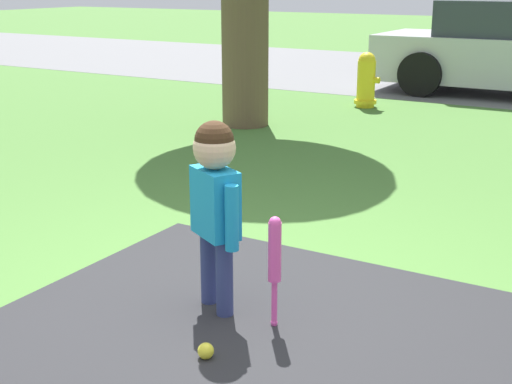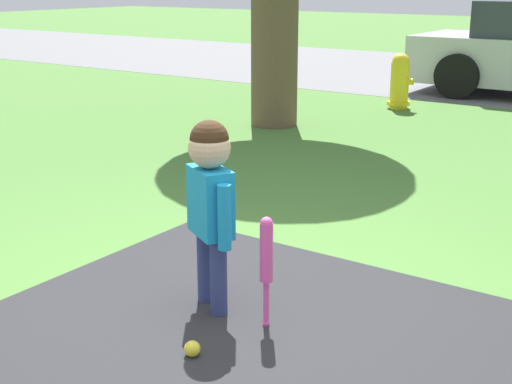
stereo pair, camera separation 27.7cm
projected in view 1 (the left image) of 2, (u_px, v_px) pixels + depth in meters
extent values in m
plane|color=#477533|center=(246.00, 319.00, 3.61)|extent=(60.00, 60.00, 0.00)
cylinder|color=navy|center=(209.00, 267.00, 3.73)|extent=(0.09, 0.09, 0.41)
cylinder|color=navy|center=(225.00, 278.00, 3.59)|extent=(0.09, 0.09, 0.41)
cube|color=#198CC6|center=(215.00, 203.00, 3.55)|extent=(0.31, 0.26, 0.35)
cylinder|color=#198CC6|center=(200.00, 200.00, 3.70)|extent=(0.07, 0.07, 0.33)
cylinder|color=#198CC6|center=(232.00, 218.00, 3.42)|extent=(0.07, 0.07, 0.33)
sphere|color=#D8AD8C|center=(214.00, 148.00, 3.47)|extent=(0.21, 0.21, 0.21)
sphere|color=#382314|center=(214.00, 140.00, 3.46)|extent=(0.20, 0.20, 0.20)
sphere|color=#E54CA5|center=(274.00, 322.00, 3.53)|extent=(0.04, 0.04, 0.04)
cylinder|color=#E54CA5|center=(274.00, 303.00, 3.50)|extent=(0.03, 0.03, 0.24)
cylinder|color=#E54CA5|center=(275.00, 252.00, 3.42)|extent=(0.06, 0.06, 0.30)
sphere|color=#E54CA5|center=(275.00, 223.00, 3.38)|extent=(0.06, 0.06, 0.06)
sphere|color=yellow|center=(206.00, 351.00, 3.22)|extent=(0.08, 0.08, 0.08)
cylinder|color=yellow|center=(366.00, 84.00, 9.43)|extent=(0.24, 0.24, 0.61)
sphere|color=yellow|center=(367.00, 61.00, 9.34)|extent=(0.23, 0.23, 0.23)
cylinder|color=yellow|center=(365.00, 102.00, 9.49)|extent=(0.30, 0.30, 0.05)
cylinder|color=yellow|center=(375.00, 80.00, 9.34)|extent=(0.11, 0.08, 0.08)
cylinder|color=black|center=(451.00, 63.00, 11.62)|extent=(0.64, 0.18, 0.64)
cylinder|color=black|center=(420.00, 74.00, 10.27)|extent=(0.64, 0.18, 0.64)
cylinder|color=brown|center=(245.00, 15.00, 8.01)|extent=(0.54, 0.54, 2.50)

